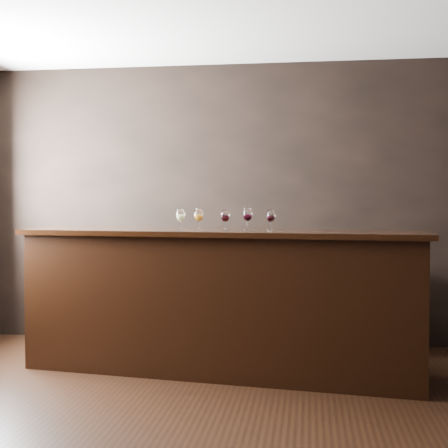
# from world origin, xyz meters

# --- Properties ---
(ground) EXTENTS (5.00, 5.00, 0.00)m
(ground) POSITION_xyz_m (0.00, 0.00, 0.00)
(ground) COLOR black
(ground) RESTS_ON ground
(room_shell) EXTENTS (5.02, 4.52, 2.81)m
(room_shell) POSITION_xyz_m (-0.23, 0.11, 1.81)
(room_shell) COLOR black
(room_shell) RESTS_ON ground
(bar_counter) EXTENTS (3.32, 1.13, 1.14)m
(bar_counter) POSITION_xyz_m (0.05, 1.10, 0.57)
(bar_counter) COLOR black
(bar_counter) RESTS_ON ground
(bar_top) EXTENTS (3.44, 1.22, 0.04)m
(bar_top) POSITION_xyz_m (0.05, 1.10, 1.16)
(bar_top) COLOR black
(bar_top) RESTS_ON bar_counter
(back_bar_shelf) EXTENTS (2.38, 0.40, 0.86)m
(back_bar_shelf) POSITION_xyz_m (0.23, 2.03, 0.43)
(back_bar_shelf) COLOR black
(back_bar_shelf) RESTS_ON ground
(glass_white) EXTENTS (0.07, 0.07, 0.17)m
(glass_white) POSITION_xyz_m (-0.29, 1.12, 1.30)
(glass_white) COLOR white
(glass_white) RESTS_ON bar_top
(glass_amber) EXTENTS (0.08, 0.08, 0.18)m
(glass_amber) POSITION_xyz_m (-0.13, 1.07, 1.30)
(glass_amber) COLOR white
(glass_amber) RESTS_ON bar_top
(glass_red_a) EXTENTS (0.07, 0.07, 0.17)m
(glass_red_a) POSITION_xyz_m (0.09, 1.11, 1.30)
(glass_red_a) COLOR white
(glass_red_a) RESTS_ON bar_top
(glass_red_b) EXTENTS (0.08, 0.08, 0.18)m
(glass_red_b) POSITION_xyz_m (0.27, 1.14, 1.31)
(glass_red_b) COLOR white
(glass_red_b) RESTS_ON bar_top
(glass_red_c) EXTENTS (0.07, 0.07, 0.17)m
(glass_red_c) POSITION_xyz_m (0.47, 1.10, 1.30)
(glass_red_c) COLOR white
(glass_red_c) RESTS_ON bar_top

